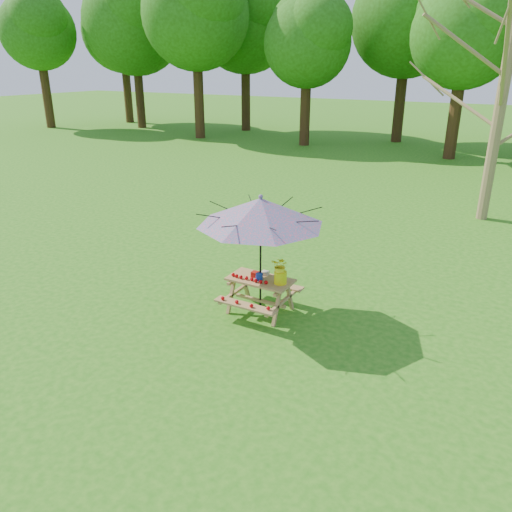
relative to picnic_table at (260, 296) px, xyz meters
The scene contains 5 objects.
picnic_table is the anchor object (origin of this frame).
patio_umbrella 1.62m from the picnic_table, 84.81° to the left, with size 2.42×2.42×2.26m.
produce_bins 0.40m from the picnic_table, 142.50° to the left, with size 0.27×0.40×0.13m.
tomatoes_row 0.44m from the picnic_table, 130.12° to the right, with size 0.77×0.13×0.07m, color #BF060B, non-canonical shape.
flower_bucket 0.74m from the picnic_table, ahead, with size 0.32×0.28×0.51m.
Camera 1 is at (7.72, -4.07, 4.37)m, focal length 35.00 mm.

